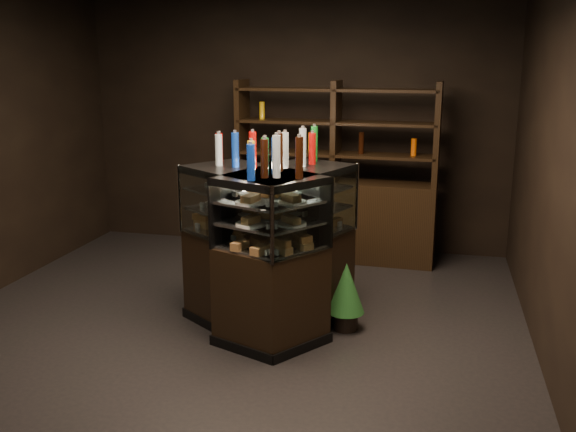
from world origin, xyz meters
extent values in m
plane|color=black|center=(0.00, 0.00, 0.00)|extent=(5.00, 5.00, 0.00)
cube|color=black|center=(0.00, 2.50, 1.50)|extent=(5.00, 0.02, 3.00)
cube|color=black|center=(0.00, -2.50, 1.50)|extent=(5.00, 0.02, 3.00)
cube|color=black|center=(2.50, 0.00, 1.50)|extent=(0.02, 5.00, 3.00)
cube|color=black|center=(0.49, 0.00, 0.40)|extent=(1.03, 1.36, 0.80)
cube|color=black|center=(0.49, 0.00, 0.04)|extent=(1.06, 1.40, 0.08)
cube|color=black|center=(0.49, 0.00, 1.33)|extent=(1.03, 1.36, 0.06)
cube|color=silver|center=(0.49, 0.00, 0.81)|extent=(0.96, 1.30, 0.02)
cube|color=silver|center=(0.49, 0.00, 1.00)|extent=(0.96, 1.30, 0.02)
cube|color=silver|center=(0.49, 0.00, 1.17)|extent=(0.96, 1.30, 0.02)
cube|color=white|center=(0.79, -0.11, 1.08)|extent=(0.47, 1.13, 0.56)
cylinder|color=silver|center=(1.01, 0.46, 1.08)|extent=(0.03, 0.03, 0.58)
cylinder|color=silver|center=(0.55, -0.68, 1.08)|extent=(0.03, 0.03, 0.58)
cube|color=black|center=(0.23, -0.07, 0.40)|extent=(1.35, 1.21, 0.80)
cube|color=black|center=(0.23, -0.07, 0.04)|extent=(1.39, 1.24, 0.08)
cube|color=black|center=(0.23, -0.07, 1.33)|extent=(1.35, 1.21, 0.06)
cube|color=silver|center=(0.23, -0.07, 0.81)|extent=(1.28, 1.14, 0.02)
cube|color=silver|center=(0.23, -0.07, 1.00)|extent=(1.28, 1.14, 0.02)
cube|color=silver|center=(0.23, -0.07, 1.17)|extent=(1.28, 1.14, 0.02)
cube|color=white|center=(0.04, -0.33, 1.08)|extent=(1.00, 0.71, 0.56)
cylinder|color=silver|center=(0.55, -0.68, 1.08)|extent=(0.03, 0.03, 0.58)
cylinder|color=silver|center=(-0.45, 0.03, 1.08)|extent=(0.03, 0.03, 0.58)
cube|color=#C17C45|center=(0.33, -0.48, 0.85)|extent=(0.15, 0.20, 0.06)
cube|color=#C17C45|center=(0.43, -0.24, 0.85)|extent=(0.15, 0.20, 0.06)
cube|color=#C17C45|center=(0.52, -0.01, 0.85)|extent=(0.15, 0.20, 0.06)
cube|color=#C17C45|center=(0.62, 0.23, 0.85)|extent=(0.15, 0.20, 0.06)
cube|color=#C17C45|center=(0.72, 0.47, 0.85)|extent=(0.15, 0.20, 0.06)
cylinder|color=white|center=(0.32, -0.42, 1.01)|extent=(0.24, 0.24, 0.02)
cube|color=#C17C45|center=(0.32, -0.42, 1.05)|extent=(0.14, 0.19, 0.05)
cylinder|color=white|center=(0.41, -0.21, 1.01)|extent=(0.24, 0.24, 0.02)
cube|color=#C17C45|center=(0.41, -0.21, 1.05)|extent=(0.14, 0.19, 0.05)
cylinder|color=white|center=(0.49, 0.00, 1.01)|extent=(0.24, 0.24, 0.02)
cube|color=#C17C45|center=(0.49, 0.00, 1.05)|extent=(0.14, 0.19, 0.05)
cylinder|color=white|center=(0.58, 0.22, 1.01)|extent=(0.24, 0.24, 0.02)
cube|color=#C17C45|center=(0.58, 0.22, 1.05)|extent=(0.14, 0.19, 0.05)
cylinder|color=white|center=(0.67, 0.43, 1.01)|extent=(0.24, 0.24, 0.02)
cube|color=#C17C45|center=(0.67, 0.43, 1.05)|extent=(0.14, 0.19, 0.05)
cylinder|color=white|center=(0.32, -0.42, 1.18)|extent=(0.24, 0.24, 0.02)
cube|color=#C17C45|center=(0.32, -0.42, 1.22)|extent=(0.14, 0.19, 0.05)
cylinder|color=white|center=(0.41, -0.21, 1.18)|extent=(0.24, 0.24, 0.02)
cube|color=#C17C45|center=(0.41, -0.21, 1.22)|extent=(0.14, 0.19, 0.05)
cylinder|color=white|center=(0.49, 0.00, 1.18)|extent=(0.24, 0.24, 0.02)
cube|color=#C17C45|center=(0.49, 0.00, 1.22)|extent=(0.14, 0.19, 0.05)
cylinder|color=white|center=(0.58, 0.22, 1.18)|extent=(0.24, 0.24, 0.02)
cube|color=#C17C45|center=(0.58, 0.22, 1.22)|extent=(0.14, 0.19, 0.05)
cylinder|color=white|center=(0.67, 0.43, 1.18)|extent=(0.24, 0.24, 0.02)
cube|color=#C17C45|center=(0.67, 0.43, 1.22)|extent=(0.14, 0.19, 0.05)
cube|color=#C17C45|center=(-0.21, 0.20, 0.85)|extent=(0.20, 0.18, 0.06)
cube|color=#C17C45|center=(0.00, 0.05, 0.85)|extent=(0.20, 0.18, 0.06)
cube|color=#C17C45|center=(0.21, -0.10, 0.85)|extent=(0.20, 0.18, 0.06)
cube|color=#C17C45|center=(0.42, -0.25, 0.85)|extent=(0.20, 0.18, 0.06)
cube|color=#C17C45|center=(0.63, -0.40, 0.85)|extent=(0.20, 0.18, 0.06)
cylinder|color=white|center=(-0.15, 0.20, 1.01)|extent=(0.24, 0.24, 0.02)
cube|color=#C17C45|center=(-0.15, 0.20, 1.05)|extent=(0.19, 0.17, 0.05)
cylinder|color=white|center=(0.04, 0.06, 1.01)|extent=(0.24, 0.24, 0.02)
cube|color=#C17C45|center=(0.04, 0.06, 1.05)|extent=(0.19, 0.17, 0.05)
cylinder|color=white|center=(0.23, -0.07, 1.01)|extent=(0.24, 0.24, 0.02)
cube|color=#C17C45|center=(0.23, -0.07, 1.05)|extent=(0.19, 0.17, 0.05)
cylinder|color=white|center=(0.42, -0.21, 1.01)|extent=(0.24, 0.24, 0.02)
cube|color=#C17C45|center=(0.42, -0.21, 1.05)|extent=(0.19, 0.17, 0.05)
cylinder|color=white|center=(0.61, -0.34, 1.01)|extent=(0.24, 0.24, 0.02)
cube|color=#C17C45|center=(0.61, -0.34, 1.05)|extent=(0.19, 0.17, 0.05)
cylinder|color=white|center=(-0.15, 0.20, 1.18)|extent=(0.24, 0.24, 0.02)
cube|color=#C17C45|center=(-0.15, 0.20, 1.22)|extent=(0.19, 0.17, 0.05)
cylinder|color=white|center=(0.04, 0.06, 1.18)|extent=(0.24, 0.24, 0.02)
cube|color=#C17C45|center=(0.04, 0.06, 1.22)|extent=(0.19, 0.17, 0.05)
cylinder|color=white|center=(0.23, -0.07, 1.18)|extent=(0.24, 0.24, 0.02)
cube|color=#C17C45|center=(0.23, -0.07, 1.22)|extent=(0.19, 0.17, 0.05)
cylinder|color=white|center=(0.42, -0.21, 1.18)|extent=(0.24, 0.24, 0.02)
cube|color=#C17C45|center=(0.42, -0.21, 1.22)|extent=(0.19, 0.17, 0.05)
cylinder|color=white|center=(0.61, -0.34, 1.18)|extent=(0.24, 0.24, 0.02)
cube|color=#C17C45|center=(0.61, -0.34, 1.22)|extent=(0.19, 0.17, 0.05)
cylinder|color=silver|center=(0.30, -0.47, 1.50)|extent=(0.06, 0.06, 0.28)
cylinder|color=silver|center=(0.30, -0.47, 1.65)|extent=(0.03, 0.03, 0.02)
cylinder|color=#147223|center=(0.36, -0.33, 1.50)|extent=(0.06, 0.06, 0.28)
cylinder|color=silver|center=(0.36, -0.33, 1.65)|extent=(0.03, 0.03, 0.02)
cylinder|color=#0F38B2|center=(0.41, -0.20, 1.50)|extent=(0.06, 0.06, 0.28)
cylinder|color=silver|center=(0.41, -0.20, 1.65)|extent=(0.03, 0.03, 0.02)
cylinder|color=#D8590A|center=(0.47, -0.06, 1.50)|extent=(0.06, 0.06, 0.28)
cylinder|color=silver|center=(0.47, -0.06, 1.65)|extent=(0.03, 0.03, 0.02)
cylinder|color=black|center=(0.52, 0.07, 1.50)|extent=(0.06, 0.06, 0.28)
cylinder|color=silver|center=(0.52, 0.07, 1.65)|extent=(0.03, 0.03, 0.02)
cylinder|color=#B20C0A|center=(0.58, 0.21, 1.50)|extent=(0.06, 0.06, 0.28)
cylinder|color=silver|center=(0.58, 0.21, 1.65)|extent=(0.03, 0.03, 0.02)
cylinder|color=yellow|center=(0.63, 0.34, 1.50)|extent=(0.06, 0.06, 0.28)
cylinder|color=silver|center=(0.63, 0.34, 1.65)|extent=(0.03, 0.03, 0.02)
cylinder|color=silver|center=(0.69, 0.48, 1.50)|extent=(0.06, 0.06, 0.28)
cylinder|color=silver|center=(0.69, 0.48, 1.65)|extent=(0.03, 0.03, 0.02)
cylinder|color=silver|center=(-0.19, 0.22, 1.50)|extent=(0.06, 0.06, 0.28)
cylinder|color=silver|center=(-0.19, 0.22, 1.65)|extent=(0.03, 0.03, 0.02)
cylinder|color=#147223|center=(-0.07, 0.14, 1.50)|extent=(0.06, 0.06, 0.28)
cylinder|color=silver|center=(-0.07, 0.14, 1.65)|extent=(0.03, 0.03, 0.02)
cylinder|color=#0F38B2|center=(0.05, 0.05, 1.50)|extent=(0.06, 0.06, 0.28)
cylinder|color=silver|center=(0.05, 0.05, 1.65)|extent=(0.03, 0.03, 0.02)
cylinder|color=#D8590A|center=(0.17, -0.03, 1.50)|extent=(0.06, 0.06, 0.28)
cylinder|color=silver|center=(0.17, -0.03, 1.65)|extent=(0.03, 0.03, 0.02)
cylinder|color=black|center=(0.29, -0.12, 1.50)|extent=(0.06, 0.06, 0.28)
cylinder|color=silver|center=(0.29, -0.12, 1.65)|extent=(0.03, 0.03, 0.02)
cylinder|color=#B20C0A|center=(0.41, -0.20, 1.50)|extent=(0.06, 0.06, 0.28)
cylinder|color=silver|center=(0.41, -0.20, 1.65)|extent=(0.03, 0.03, 0.02)
cylinder|color=yellow|center=(0.53, -0.29, 1.50)|extent=(0.06, 0.06, 0.28)
cylinder|color=silver|center=(0.53, -0.29, 1.65)|extent=(0.03, 0.03, 0.02)
cylinder|color=silver|center=(0.64, -0.37, 1.50)|extent=(0.06, 0.06, 0.28)
cylinder|color=silver|center=(0.64, -0.37, 1.65)|extent=(0.03, 0.03, 0.02)
cylinder|color=black|center=(0.98, 0.10, 0.08)|extent=(0.21, 0.21, 0.16)
cone|color=#1B612A|center=(0.98, 0.10, 0.37)|extent=(0.31, 0.31, 0.43)
cone|color=#1B612A|center=(0.98, 0.10, 0.51)|extent=(0.24, 0.24, 0.30)
cube|color=black|center=(0.57, 2.05, 0.45)|extent=(2.25, 0.51, 0.90)
cube|color=black|center=(-0.52, 2.09, 1.45)|extent=(0.07, 0.38, 1.10)
cube|color=black|center=(0.57, 2.05, 1.45)|extent=(0.07, 0.38, 1.10)
cube|color=black|center=(1.65, 2.01, 1.45)|extent=(0.07, 0.38, 1.10)
cube|color=black|center=(0.57, 2.05, 1.20)|extent=(2.20, 0.46, 0.03)
cube|color=black|center=(0.57, 2.05, 1.55)|extent=(2.20, 0.46, 0.03)
cube|color=black|center=(0.57, 2.05, 1.90)|extent=(2.20, 0.46, 0.03)
cylinder|color=silver|center=(-0.28, 2.08, 1.32)|extent=(0.06, 0.06, 0.22)
cylinder|color=#147223|center=(0.28, 2.06, 1.32)|extent=(0.06, 0.06, 0.22)
cylinder|color=#0F38B2|center=(0.85, 2.04, 1.32)|extent=(0.06, 0.06, 0.22)
cylinder|color=#D8590A|center=(1.42, 2.02, 1.32)|extent=(0.06, 0.06, 0.22)
camera|label=1|loc=(1.66, -4.93, 2.24)|focal=40.00mm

